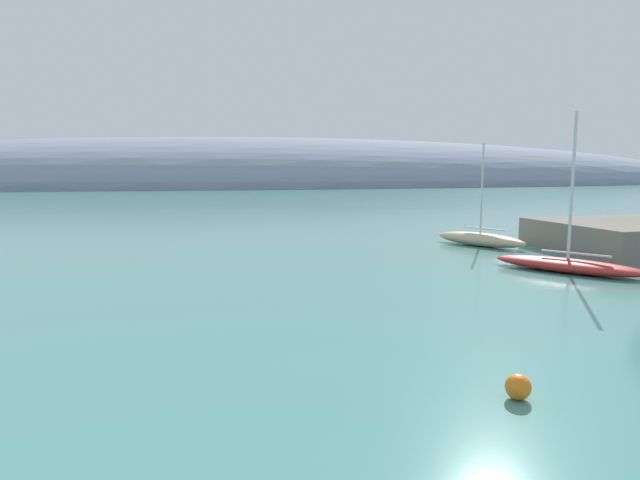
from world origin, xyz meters
The scene contains 4 objects.
distant_ridge centered at (29.87, 201.77, 0.00)m, with size 381.65×86.29×34.50m, color gray.
sailboat_sand_near_shore centered at (16.82, 39.94, 0.56)m, with size 4.97×7.71×7.95m.
sailboat_red_mid_mooring centered at (15.95, 28.93, 0.48)m, with size 6.57×8.29×9.18m.
mooring_buoy_orange centered at (2.59, 14.13, 0.34)m, with size 0.67×0.67×0.67m, color orange.
Camera 1 is at (-5.79, 2.29, 5.96)m, focal length 30.66 mm.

